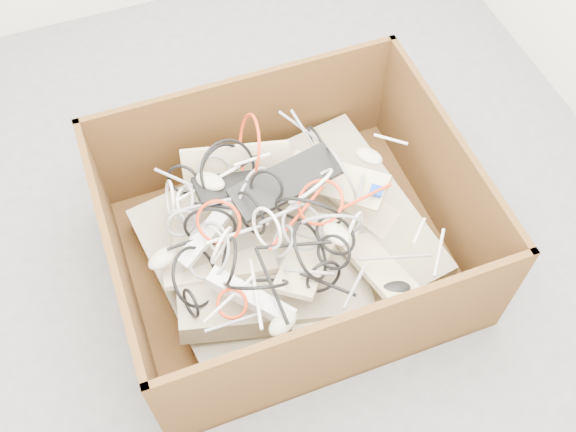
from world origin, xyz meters
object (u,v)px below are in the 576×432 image
object	(u,v)px
power_strip_left	(210,230)
power_strip_right	(250,297)
cardboard_box	(285,245)
vga_plug	(376,191)

from	to	relation	value
power_strip_left	power_strip_right	bearing A→B (deg)	-110.43
cardboard_box	vga_plug	distance (m)	0.42
power_strip_right	vga_plug	xyz separation A→B (m)	(0.56, 0.23, 0.04)
power_strip_left	vga_plug	bearing A→B (deg)	-36.23
power_strip_right	power_strip_left	bearing A→B (deg)	147.18
cardboard_box	vga_plug	xyz separation A→B (m)	(0.34, -0.03, 0.24)
power_strip_right	vga_plug	size ratio (longest dim) A/B	6.95
cardboard_box	vga_plug	world-z (taller)	cardboard_box
power_strip_left	vga_plug	xyz separation A→B (m)	(0.61, -0.06, 0.01)
cardboard_box	power_strip_left	xyz separation A→B (m)	(-0.27, 0.02, 0.22)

